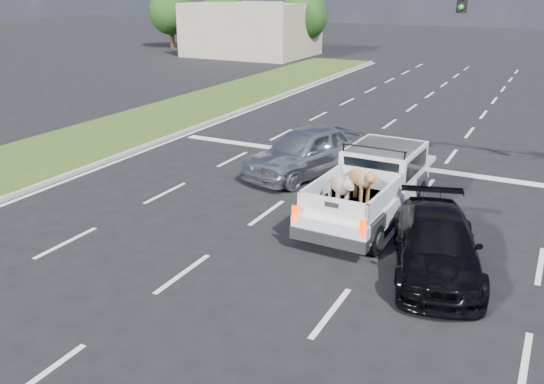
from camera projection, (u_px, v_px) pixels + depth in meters
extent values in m
plane|color=black|center=(252.00, 292.00, 11.93)|extent=(160.00, 160.00, 0.00)
cube|color=silver|center=(202.00, 174.00, 19.19)|extent=(0.12, 60.00, 0.01)
cube|color=silver|center=(297.00, 191.00, 17.69)|extent=(0.12, 60.00, 0.01)
cube|color=silver|center=(410.00, 210.00, 16.19)|extent=(0.12, 60.00, 0.01)
cube|color=silver|center=(119.00, 160.00, 20.72)|extent=(0.15, 60.00, 0.01)
cube|color=silver|center=(390.00, 164.00, 20.29)|extent=(17.00, 0.45, 0.01)
cube|color=#2B4816|center=(64.00, 150.00, 21.86)|extent=(5.00, 60.00, 0.10)
cube|color=#99968C|center=(114.00, 158.00, 20.80)|extent=(0.15, 60.00, 0.14)
cube|color=tan|center=(252.00, 29.00, 49.84)|extent=(10.00, 8.00, 4.40)
cylinder|color=#332114|center=(172.00, 36.00, 56.18)|extent=(0.44, 0.44, 2.16)
sphere|color=#14340E|center=(171.00, 12.00, 55.42)|extent=(4.20, 4.20, 4.20)
cylinder|color=#332114|center=(225.00, 39.00, 53.61)|extent=(0.44, 0.44, 2.16)
sphere|color=#14340E|center=(224.00, 14.00, 52.84)|extent=(4.20, 4.20, 4.20)
cylinder|color=#332114|center=(303.00, 43.00, 50.18)|extent=(0.44, 0.44, 2.16)
sphere|color=#14340E|center=(303.00, 16.00, 49.42)|extent=(4.20, 4.20, 4.20)
cylinder|color=black|center=(307.00, 225.00, 14.26)|extent=(0.30, 0.76, 0.75)
cylinder|color=black|center=(373.00, 240.00, 13.47)|extent=(0.30, 0.76, 0.75)
cylinder|color=black|center=(361.00, 183.00, 17.26)|extent=(0.30, 0.76, 0.75)
cylinder|color=black|center=(417.00, 193.00, 16.47)|extent=(0.30, 0.76, 0.75)
cube|color=silver|center=(368.00, 197.00, 15.31)|extent=(2.07, 5.31, 0.51)
cube|color=silver|center=(384.00, 161.00, 16.09)|extent=(1.90, 2.34, 0.85)
cube|color=black|center=(371.00, 171.00, 15.16)|extent=(1.53, 0.09, 0.61)
cylinder|color=black|center=(374.00, 148.00, 15.06)|extent=(1.78, 0.11, 0.05)
cube|color=black|center=(352.00, 203.00, 14.28)|extent=(1.85, 2.59, 0.06)
cube|color=silver|center=(321.00, 187.00, 14.56)|extent=(0.17, 2.53, 0.51)
cube|color=silver|center=(385.00, 198.00, 13.79)|extent=(0.17, 2.53, 0.51)
cube|color=silver|center=(332.00, 208.00, 13.18)|extent=(1.76, 0.14, 0.51)
cube|color=#F43105|center=(295.00, 214.00, 13.47)|extent=(0.16, 0.07, 0.40)
cube|color=#F43105|center=(363.00, 228.00, 12.70)|extent=(0.16, 0.07, 0.40)
cube|color=black|center=(329.00, 238.00, 13.30)|extent=(1.91, 0.37, 0.30)
imported|color=#ACAEB3|center=(306.00, 151.00, 18.98)|extent=(3.22, 5.07, 1.61)
imported|color=black|center=(436.00, 244.00, 12.60)|extent=(2.95, 4.73, 1.28)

